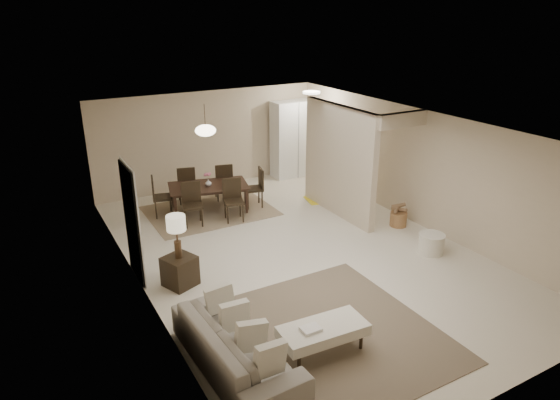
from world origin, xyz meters
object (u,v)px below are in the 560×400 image
wicker_basket (398,219)px  pantry_cabinet (293,139)px  sofa (236,346)px  ottoman_bench (323,331)px  round_pouf (431,244)px  dining_table (209,198)px  side_table (180,271)px

wicker_basket → pantry_cabinet: bearing=92.7°
wicker_basket → sofa: bearing=-153.9°
sofa → ottoman_bench: size_ratio=1.85×
sofa → round_pouf: 4.81m
pantry_cabinet → sofa: bearing=-126.0°
round_pouf → dining_table: dining_table is taller
pantry_cabinet → ottoman_bench: pantry_cabinet is taller
sofa → round_pouf: (4.67, 1.16, -0.14)m
sofa → side_table: size_ratio=4.36×
sofa → round_pouf: size_ratio=4.61×
wicker_basket → dining_table: size_ratio=0.20×
wicker_basket → dining_table: bearing=139.4°
pantry_cabinet → side_table: 6.39m
side_table → dining_table: bearing=59.5°
side_table → round_pouf: bearing=-14.9°
round_pouf → dining_table: size_ratio=0.28×
sofa → pantry_cabinet: bearing=-38.7°
wicker_basket → dining_table: dining_table is taller
pantry_cabinet → wicker_basket: size_ratio=5.78×
sofa → ottoman_bench: (1.16, -0.30, 0.01)m
wicker_basket → side_table: bearing=-179.3°
pantry_cabinet → wicker_basket: bearing=-87.3°
ottoman_bench → dining_table: dining_table is taller
ottoman_bench → round_pouf: size_ratio=2.49×
pantry_cabinet → ottoman_bench: bearing=-117.8°
pantry_cabinet → round_pouf: pantry_cabinet is taller
sofa → dining_table: size_ratio=1.29×
pantry_cabinet → dining_table: 3.43m
ottoman_bench → round_pouf: (3.51, 1.46, -0.15)m
side_table → dining_table: size_ratio=0.30×
round_pouf → wicker_basket: round_pouf is taller
sofa → round_pouf: bearing=-78.7°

